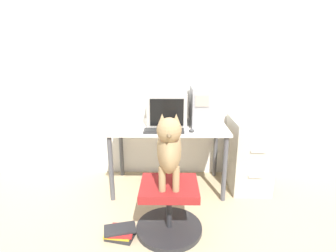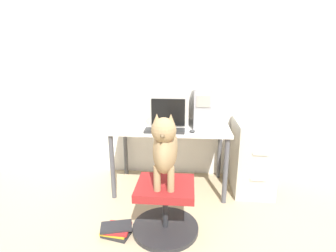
{
  "view_description": "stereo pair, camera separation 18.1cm",
  "coord_description": "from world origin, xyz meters",
  "px_view_note": "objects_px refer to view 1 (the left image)",
  "views": [
    {
      "loc": [
        0.03,
        -2.47,
        1.58
      ],
      "look_at": [
        0.0,
        0.01,
        0.85
      ],
      "focal_mm": 28.0,
      "sensor_mm": 36.0,
      "label": 1
    },
    {
      "loc": [
        0.21,
        -2.46,
        1.58
      ],
      "look_at": [
        0.0,
        0.01,
        0.85
      ],
      "focal_mm": 28.0,
      "sensor_mm": 36.0,
      "label": 2
    }
  ],
  "objects_px": {
    "keyboard": "(164,131)",
    "filing_cabinet": "(248,153)",
    "office_chair": "(169,208)",
    "pc_tower": "(199,105)",
    "book_stack_floor": "(120,232)",
    "crt_monitor": "(167,108)",
    "dog": "(169,146)"
  },
  "relations": [
    {
      "from": "keyboard",
      "to": "dog",
      "type": "distance_m",
      "value": 0.55
    },
    {
      "from": "pc_tower",
      "to": "office_chair",
      "type": "height_order",
      "value": "pc_tower"
    },
    {
      "from": "crt_monitor",
      "to": "keyboard",
      "type": "height_order",
      "value": "crt_monitor"
    },
    {
      "from": "crt_monitor",
      "to": "filing_cabinet",
      "type": "height_order",
      "value": "crt_monitor"
    },
    {
      "from": "crt_monitor",
      "to": "dog",
      "type": "xyz_separation_m",
      "value": [
        0.03,
        -0.89,
        -0.13
      ]
    },
    {
      "from": "keyboard",
      "to": "filing_cabinet",
      "type": "distance_m",
      "value": 1.08
    },
    {
      "from": "crt_monitor",
      "to": "office_chair",
      "type": "bearing_deg",
      "value": -88.06
    },
    {
      "from": "pc_tower",
      "to": "crt_monitor",
      "type": "bearing_deg",
      "value": 175.69
    },
    {
      "from": "office_chair",
      "to": "filing_cabinet",
      "type": "height_order",
      "value": "filing_cabinet"
    },
    {
      "from": "crt_monitor",
      "to": "book_stack_floor",
      "type": "distance_m",
      "value": 1.38
    },
    {
      "from": "dog",
      "to": "filing_cabinet",
      "type": "distance_m",
      "value": 1.3
    },
    {
      "from": "book_stack_floor",
      "to": "office_chair",
      "type": "bearing_deg",
      "value": 11.33
    },
    {
      "from": "pc_tower",
      "to": "office_chair",
      "type": "bearing_deg",
      "value": -111.0
    },
    {
      "from": "office_chair",
      "to": "dog",
      "type": "xyz_separation_m",
      "value": [
        0.0,
        -0.0,
        0.58
      ]
    },
    {
      "from": "keyboard",
      "to": "pc_tower",
      "type": "bearing_deg",
      "value": 38.95
    },
    {
      "from": "keyboard",
      "to": "dog",
      "type": "relative_size",
      "value": 0.64
    },
    {
      "from": "filing_cabinet",
      "to": "book_stack_floor",
      "type": "xyz_separation_m",
      "value": [
        -1.35,
        -0.92,
        -0.37
      ]
    },
    {
      "from": "crt_monitor",
      "to": "dog",
      "type": "distance_m",
      "value": 0.9
    },
    {
      "from": "pc_tower",
      "to": "book_stack_floor",
      "type": "height_order",
      "value": "pc_tower"
    },
    {
      "from": "keyboard",
      "to": "dog",
      "type": "bearing_deg",
      "value": -83.99
    },
    {
      "from": "crt_monitor",
      "to": "book_stack_floor",
      "type": "height_order",
      "value": "crt_monitor"
    },
    {
      "from": "crt_monitor",
      "to": "filing_cabinet",
      "type": "relative_size",
      "value": 0.57
    },
    {
      "from": "crt_monitor",
      "to": "office_chair",
      "type": "distance_m",
      "value": 1.14
    },
    {
      "from": "dog",
      "to": "keyboard",
      "type": "bearing_deg",
      "value": 96.01
    },
    {
      "from": "office_chair",
      "to": "dog",
      "type": "distance_m",
      "value": 0.58
    },
    {
      "from": "crt_monitor",
      "to": "book_stack_floor",
      "type": "xyz_separation_m",
      "value": [
        -0.4,
        -0.97,
        -0.9
      ]
    },
    {
      "from": "crt_monitor",
      "to": "dog",
      "type": "bearing_deg",
      "value": -88.07
    },
    {
      "from": "filing_cabinet",
      "to": "dog",
      "type": "bearing_deg",
      "value": -137.83
    },
    {
      "from": "office_chair",
      "to": "book_stack_floor",
      "type": "bearing_deg",
      "value": -168.67
    },
    {
      "from": "crt_monitor",
      "to": "office_chair",
      "type": "relative_size",
      "value": 0.79
    },
    {
      "from": "office_chair",
      "to": "book_stack_floor",
      "type": "distance_m",
      "value": 0.47
    },
    {
      "from": "keyboard",
      "to": "office_chair",
      "type": "distance_m",
      "value": 0.77
    }
  ]
}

